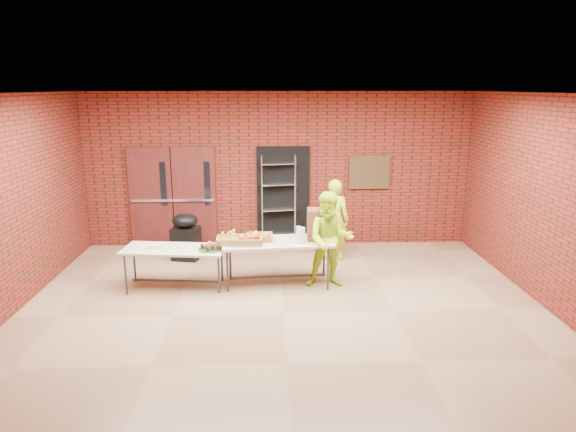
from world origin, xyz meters
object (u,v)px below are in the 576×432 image
(table_right, at_px, (277,245))
(volunteer_woman, at_px, (334,220))
(volunteer_man, at_px, (330,240))
(table_left, at_px, (174,251))
(coffee_dispenser, at_px, (319,224))
(wire_rack, at_px, (279,202))
(covered_grill, at_px, (186,237))

(table_right, bearing_deg, volunteer_woman, 43.35)
(table_right, xyz_separation_m, volunteer_man, (0.88, -0.11, 0.11))
(table_left, distance_m, table_right, 1.72)
(volunteer_man, bearing_deg, coffee_dispenser, 134.15)
(wire_rack, xyz_separation_m, coffee_dispenser, (0.65, -2.06, 0.07))
(coffee_dispenser, relative_size, volunteer_man, 0.32)
(covered_grill, height_order, volunteer_man, volunteer_man)
(table_left, height_order, volunteer_man, volunteer_man)
(table_left, bearing_deg, covered_grill, 98.36)
(coffee_dispenser, height_order, volunteer_man, volunteer_man)
(table_left, xyz_separation_m, coffee_dispenser, (2.42, 0.18, 0.39))
(wire_rack, bearing_deg, volunteer_woman, -48.64)
(coffee_dispenser, bearing_deg, covered_grill, 152.33)
(table_right, height_order, covered_grill, covered_grill)
(table_right, xyz_separation_m, volunteer_woman, (1.12, 1.26, 0.10))
(wire_rack, distance_m, coffee_dispenser, 2.16)
(volunteer_woman, bearing_deg, table_left, 44.92)
(volunteer_woman, bearing_deg, wire_rack, -20.42)
(table_left, bearing_deg, volunteer_woman, 32.27)
(wire_rack, height_order, coffee_dispenser, wire_rack)
(table_left, height_order, covered_grill, covered_grill)
(table_left, relative_size, volunteer_woman, 1.10)
(wire_rack, height_order, table_right, wire_rack)
(covered_grill, relative_size, volunteer_man, 0.56)
(table_left, xyz_separation_m, covered_grill, (-0.05, 1.47, -0.18))
(wire_rack, relative_size, table_left, 1.10)
(table_left, bearing_deg, wire_rack, 58.00)
(coffee_dispenser, distance_m, volunteer_woman, 1.28)
(table_right, height_order, volunteer_man, volunteer_man)
(coffee_dispenser, bearing_deg, volunteer_woman, 71.20)
(covered_grill, xyz_separation_m, volunteer_woman, (2.88, -0.11, 0.34))
(table_left, distance_m, covered_grill, 1.49)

